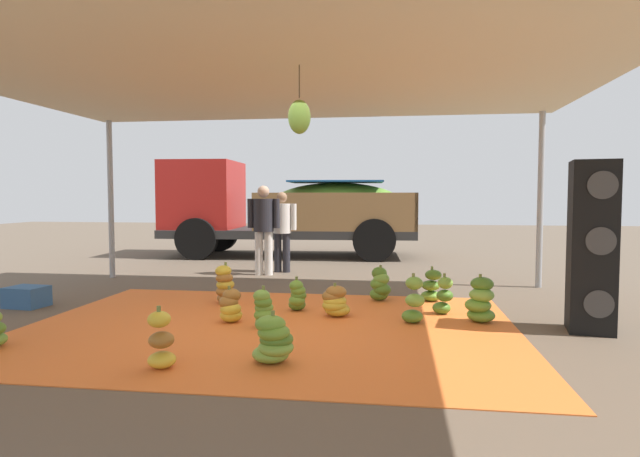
{
  "coord_description": "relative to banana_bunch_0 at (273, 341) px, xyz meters",
  "views": [
    {
      "loc": [
        1.44,
        -5.93,
        1.52
      ],
      "look_at": [
        0.35,
        1.68,
        1.05
      ],
      "focal_mm": 29.93,
      "sensor_mm": 36.0,
      "label": 1
    }
  ],
  "objects": [
    {
      "name": "banana_bunch_7",
      "position": [
        1.6,
        3.11,
        0.0
      ],
      "size": [
        0.38,
        0.4,
        0.5
      ],
      "color": "#60932D",
      "rests_on": "tarp_orange"
    },
    {
      "name": "banana_bunch_11",
      "position": [
        -0.19,
        2.2,
        -0.01
      ],
      "size": [
        0.32,
        0.34,
        0.45
      ],
      "color": "#518428",
      "rests_on": "tarp_orange"
    },
    {
      "name": "crate_0",
      "position": [
        -3.92,
        1.96,
        -0.08
      ],
      "size": [
        0.53,
        0.45,
        0.28
      ],
      "primitive_type": "cube",
      "rotation": [
        0.0,
        0.0,
        -0.1
      ],
      "color": "#335B8E",
      "rests_on": "ground"
    },
    {
      "name": "banana_bunch_9",
      "position": [
        0.86,
        3.04,
        0.02
      ],
      "size": [
        0.4,
        0.4,
        0.52
      ],
      "color": "#518428",
      "rests_on": "tarp_orange"
    },
    {
      "name": "banana_bunch_12",
      "position": [
        2.09,
        1.89,
        0.05
      ],
      "size": [
        0.45,
        0.46,
        0.58
      ],
      "color": "#60932D",
      "rests_on": "tarp_orange"
    },
    {
      "name": "banana_bunch_0",
      "position": [
        0.0,
        0.0,
        0.0
      ],
      "size": [
        0.46,
        0.45,
        0.48
      ],
      "color": "#75A83D",
      "rests_on": "tarp_orange"
    },
    {
      "name": "speaker_stack",
      "position": [
        3.25,
        1.65,
        0.74
      ],
      "size": [
        0.55,
        0.58,
        1.91
      ],
      "color": "black",
      "rests_on": "ground"
    },
    {
      "name": "banana_bunch_6",
      "position": [
        1.3,
        1.74,
        0.05
      ],
      "size": [
        0.34,
        0.35,
        0.59
      ],
      "color": "#518428",
      "rests_on": "tarp_orange"
    },
    {
      "name": "tent_canopy",
      "position": [
        -0.35,
        1.22,
        2.66
      ],
      "size": [
        8.0,
        7.0,
        2.96
      ],
      "color": "#9EA0A5",
      "rests_on": "ground"
    },
    {
      "name": "cargo_truck_main",
      "position": [
        -1.78,
        8.63,
        1.0
      ],
      "size": [
        6.35,
        2.57,
        2.4
      ],
      "color": "#2D2D2D",
      "rests_on": "ground"
    },
    {
      "name": "banana_bunch_2",
      "position": [
        -0.41,
        1.28,
        -0.0
      ],
      "size": [
        0.34,
        0.34,
        0.48
      ],
      "color": "#60932D",
      "rests_on": "tarp_orange"
    },
    {
      "name": "banana_bunch_8",
      "position": [
        -0.95,
        -0.27,
        0.02
      ],
      "size": [
        0.31,
        0.3,
        0.55
      ],
      "color": "gold",
      "rests_on": "tarp_orange"
    },
    {
      "name": "worker_0",
      "position": [
        -1.17,
        5.76,
        0.72
      ],
      "size": [
        0.59,
        0.36,
        1.6
      ],
      "color": "#26262D",
      "rests_on": "ground"
    },
    {
      "name": "banana_bunch_4",
      "position": [
        0.34,
        1.96,
        -0.02
      ],
      "size": [
        0.47,
        0.45,
        0.42
      ],
      "color": "gold",
      "rests_on": "tarp_orange"
    },
    {
      "name": "banana_bunch_3",
      "position": [
        -0.87,
        1.47,
        -0.02
      ],
      "size": [
        0.37,
        0.37,
        0.43
      ],
      "color": "gold",
      "rests_on": "tarp_orange"
    },
    {
      "name": "ground_plane",
      "position": [
        -0.36,
        4.31,
        -0.22
      ],
      "size": [
        40.0,
        40.0,
        0.0
      ],
      "primitive_type": "plane",
      "color": "brown"
    },
    {
      "name": "tarp_orange",
      "position": [
        -0.36,
        1.31,
        -0.21
      ],
      "size": [
        5.65,
        4.25,
        0.01
      ],
      "primitive_type": "cube",
      "color": "orange",
      "rests_on": "ground"
    },
    {
      "name": "banana_bunch_5",
      "position": [
        -1.28,
        2.52,
        0.05
      ],
      "size": [
        0.39,
        0.39,
        0.58
      ],
      "color": "#996628",
      "rests_on": "tarp_orange"
    },
    {
      "name": "worker_1",
      "position": [
        -1.44,
        5.33,
        0.79
      ],
      "size": [
        0.63,
        0.38,
        1.72
      ],
      "color": "silver",
      "rests_on": "ground"
    },
    {
      "name": "banana_bunch_10",
      "position": [
        1.7,
        2.27,
        0.02
      ],
      "size": [
        0.35,
        0.33,
        0.53
      ],
      "color": "#518428",
      "rests_on": "tarp_orange"
    }
  ]
}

